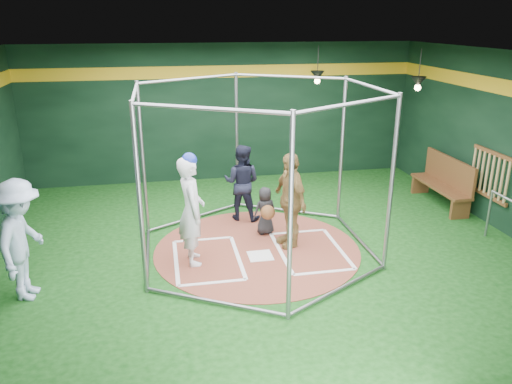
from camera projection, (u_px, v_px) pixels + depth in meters
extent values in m
cube|color=#0C380C|center=(257.00, 250.00, 9.27)|extent=(10.00, 9.00, 0.02)
cube|color=black|center=(257.00, 55.00, 8.11)|extent=(10.00, 9.00, 0.02)
cube|color=black|center=(224.00, 113.00, 12.86)|extent=(10.00, 0.10, 3.50)
cube|color=black|center=(353.00, 288.00, 4.52)|extent=(10.00, 0.10, 3.50)
cube|color=black|center=(512.00, 146.00, 9.59)|extent=(0.10, 9.00, 3.50)
cube|color=gold|center=(223.00, 72.00, 12.49)|extent=(10.00, 0.01, 0.30)
cylinder|color=brown|center=(257.00, 249.00, 9.27)|extent=(3.80, 3.80, 0.01)
cube|color=white|center=(260.00, 256.00, 8.98)|extent=(0.43, 0.43, 0.01)
cube|color=white|center=(203.00, 239.00, 9.65)|extent=(1.10, 0.07, 0.01)
cube|color=white|center=(213.00, 283.00, 8.07)|extent=(1.10, 0.07, 0.01)
cube|color=white|center=(176.00, 262.00, 8.76)|extent=(0.07, 1.70, 0.01)
cube|color=white|center=(238.00, 256.00, 8.96)|extent=(0.07, 1.70, 0.01)
cube|color=white|center=(298.00, 232.00, 9.99)|extent=(1.10, 0.07, 0.01)
cube|color=white|center=(325.00, 272.00, 8.41)|extent=(1.10, 0.07, 0.01)
cube|color=white|center=(281.00, 253.00, 9.10)|extent=(0.07, 1.70, 0.01)
cube|color=white|center=(338.00, 248.00, 9.30)|extent=(0.07, 1.70, 0.01)
cylinder|color=gray|center=(342.00, 151.00, 10.20)|extent=(0.07, 0.07, 3.00)
cylinder|color=gray|center=(237.00, 142.00, 10.91)|extent=(0.07, 0.07, 3.00)
cylinder|color=gray|center=(143.00, 161.00, 9.48)|extent=(0.07, 0.07, 3.00)
cylinder|color=gray|center=(140.00, 202.00, 7.35)|extent=(0.07, 0.07, 3.00)
cylinder|color=gray|center=(290.00, 222.00, 6.64)|extent=(0.07, 0.07, 3.00)
cylinder|color=gray|center=(391.00, 186.00, 8.07)|extent=(0.07, 0.07, 3.00)
cylinder|color=gray|center=(289.00, 77.00, 10.07)|extent=(2.02, 1.20, 0.06)
cylinder|color=gray|center=(286.00, 210.00, 11.03)|extent=(2.02, 1.20, 0.06)
cylinder|color=gray|center=(190.00, 79.00, 9.71)|extent=(2.02, 1.20, 0.06)
cylinder|color=gray|center=(196.00, 217.00, 10.67)|extent=(2.02, 1.20, 0.06)
cylinder|color=gray|center=(135.00, 92.00, 7.94)|extent=(0.06, 2.30, 0.06)
cylinder|color=gray|center=(148.00, 256.00, 8.89)|extent=(0.06, 2.30, 0.06)
cylinder|color=gray|center=(208.00, 109.00, 6.52)|extent=(2.02, 1.20, 0.06)
cylinder|color=gray|center=(214.00, 302.00, 7.47)|extent=(2.02, 1.20, 0.06)
cylinder|color=gray|center=(352.00, 104.00, 6.88)|extent=(2.02, 1.20, 0.06)
cylinder|color=gray|center=(340.00, 289.00, 7.83)|extent=(2.02, 1.20, 0.06)
cylinder|color=gray|center=(370.00, 86.00, 8.65)|extent=(0.06, 2.30, 0.06)
cylinder|color=gray|center=(358.00, 239.00, 9.61)|extent=(0.06, 2.30, 0.06)
cube|color=brown|center=(494.00, 153.00, 10.03)|extent=(0.05, 1.25, 0.08)
cube|color=brown|center=(487.00, 195.00, 10.33)|extent=(0.05, 1.25, 0.08)
cylinder|color=tan|center=(507.00, 183.00, 9.67)|extent=(0.06, 0.06, 0.85)
cylinder|color=tan|center=(502.00, 180.00, 9.81)|extent=(0.06, 0.06, 0.85)
cylinder|color=tan|center=(497.00, 178.00, 9.96)|extent=(0.06, 0.06, 0.85)
cylinder|color=tan|center=(492.00, 176.00, 10.11)|extent=(0.06, 0.06, 0.85)
cylinder|color=tan|center=(487.00, 173.00, 10.25)|extent=(0.06, 0.06, 0.85)
cylinder|color=tan|center=(482.00, 171.00, 10.40)|extent=(0.06, 0.06, 0.85)
cylinder|color=tan|center=(478.00, 169.00, 10.54)|extent=(0.06, 0.06, 0.85)
cylinder|color=tan|center=(473.00, 167.00, 10.69)|extent=(0.06, 0.06, 0.85)
cone|color=black|center=(317.00, 76.00, 12.09)|extent=(0.34, 0.34, 0.22)
sphere|color=#FFD899|center=(317.00, 81.00, 12.14)|extent=(0.14, 0.14, 0.14)
cylinder|color=black|center=(318.00, 61.00, 11.98)|extent=(0.02, 0.02, 0.70)
cone|color=black|center=(418.00, 82.00, 10.94)|extent=(0.34, 0.34, 0.22)
sphere|color=#FFD899|center=(418.00, 88.00, 10.98)|extent=(0.14, 0.14, 0.14)
cylinder|color=black|center=(420.00, 65.00, 10.82)|extent=(0.02, 0.02, 0.70)
imported|color=silver|center=(191.00, 211.00, 8.49)|extent=(0.50, 0.73, 1.91)
sphere|color=#162998|center=(189.00, 160.00, 8.20)|extent=(0.26, 0.26, 0.26)
imported|color=#AC8849|center=(290.00, 200.00, 9.18)|extent=(0.67, 1.12, 1.79)
imported|color=black|center=(265.00, 211.00, 9.80)|extent=(0.52, 0.40, 0.95)
sphere|color=brown|center=(268.00, 212.00, 9.55)|extent=(0.28, 0.28, 0.28)
imported|color=black|center=(242.00, 182.00, 10.43)|extent=(0.97, 0.88, 1.61)
imported|color=#ADC4E5|center=(22.00, 240.00, 7.42)|extent=(0.85, 1.30, 1.88)
cube|color=brown|center=(440.00, 186.00, 11.35)|extent=(0.45, 1.93, 0.06)
cube|color=brown|center=(449.00, 171.00, 11.26)|extent=(0.06, 1.93, 0.64)
cube|color=brown|center=(460.00, 209.00, 10.63)|extent=(0.43, 0.09, 0.43)
cube|color=brown|center=(420.00, 184.00, 12.22)|extent=(0.43, 0.09, 0.43)
cylinder|color=gray|center=(489.00, 213.00, 9.69)|extent=(0.05, 0.05, 0.96)
cylinder|color=gray|center=(511.00, 201.00, 9.05)|extent=(0.05, 1.06, 0.05)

